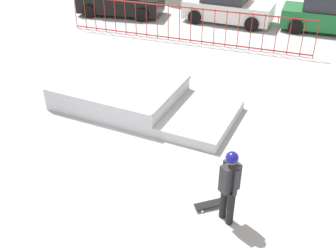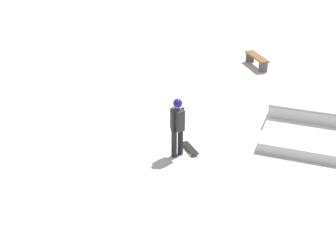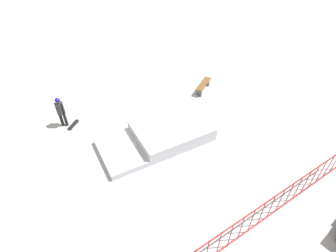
{
  "view_description": "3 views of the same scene",
  "coord_description": "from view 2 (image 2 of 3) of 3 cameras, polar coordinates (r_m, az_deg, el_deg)",
  "views": [
    {
      "loc": [
        3.79,
        -8.86,
        6.14
      ],
      "look_at": [
        1.53,
        -0.92,
        0.9
      ],
      "focal_mm": 43.13,
      "sensor_mm": 36.0,
      "label": 1
    },
    {
      "loc": [
        14.32,
        -0.74,
        6.57
      ],
      "look_at": [
        3.5,
        -2.94,
        1.0
      ],
      "focal_mm": 49.15,
      "sensor_mm": 36.0,
      "label": 2
    },
    {
      "loc": [
        5.64,
        9.35,
        9.64
      ],
      "look_at": [
        -0.56,
        1.14,
        0.6
      ],
      "focal_mm": 29.85,
      "sensor_mm": 36.0,
      "label": 3
    }
  ],
  "objects": [
    {
      "name": "park_bench",
      "position": [
        20.0,
        10.94,
        8.19
      ],
      "size": [
        1.61,
        1.07,
        0.48
      ],
      "rotation": [
        0.0,
        0.0,
        0.46
      ],
      "color": "brown",
      "rests_on": "ground"
    },
    {
      "name": "ground_plane",
      "position": [
        15.77,
        13.13,
        1.41
      ],
      "size": [
        60.0,
        60.0,
        0.0
      ],
      "primitive_type": "plane",
      "color": "#B2B7C1"
    },
    {
      "name": "skateboard",
      "position": [
        13.19,
        2.73,
        -2.75
      ],
      "size": [
        0.78,
        0.61,
        0.09
      ],
      "rotation": [
        0.0,
        0.0,
        0.59
      ],
      "color": "black",
      "rests_on": "ground"
    },
    {
      "name": "skater",
      "position": [
        12.51,
        1.18,
        0.36
      ],
      "size": [
        0.42,
        0.43,
        1.73
      ],
      "rotation": [
        0.0,
        0.0,
        0.84
      ],
      "color": "black",
      "rests_on": "ground"
    },
    {
      "name": "skate_ramp",
      "position": [
        15.93,
        17.67,
        2.32
      ],
      "size": [
        5.74,
        3.42,
        0.74
      ],
      "rotation": [
        0.0,
        0.0,
        -0.16
      ],
      "color": "silver",
      "rests_on": "ground"
    }
  ]
}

